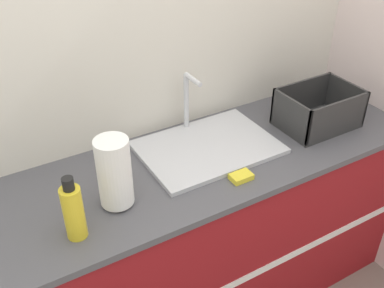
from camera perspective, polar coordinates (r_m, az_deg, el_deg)
The scene contains 7 objects.
wall_back at distance 1.96m, azimuth -7.87°, elevation 10.78°, with size 4.76×0.06×2.60m.
counter_cabinet at distance 2.19m, azimuth -2.46°, elevation -13.06°, with size 2.38×0.64×0.92m.
sink at distance 2.00m, azimuth 1.93°, elevation -0.15°, with size 0.60×0.42×0.30m.
paper_towel_roll at distance 1.65m, azimuth -9.83°, elevation -3.63°, with size 0.13×0.13×0.28m.
dish_rack at distance 2.23m, azimuth 15.68°, elevation 3.93°, with size 0.36×0.26×0.19m.
bottle_yellow at distance 1.57m, azimuth -14.83°, elevation -8.26°, with size 0.07×0.07×0.25m.
sponge at distance 1.83m, azimuth 6.26°, elevation -4.15°, with size 0.09×0.06×0.02m.
Camera 1 is at (-0.68, -1.03, 2.05)m, focal length 42.00 mm.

